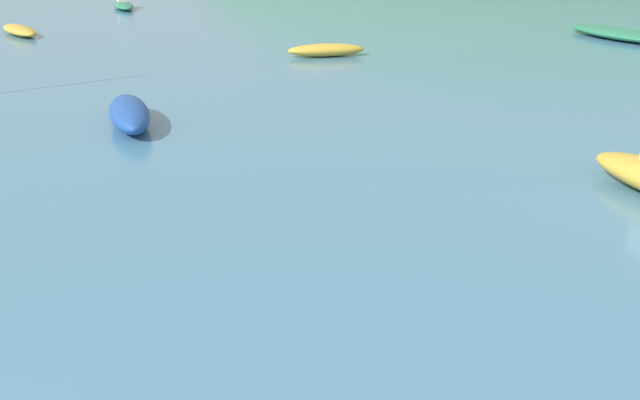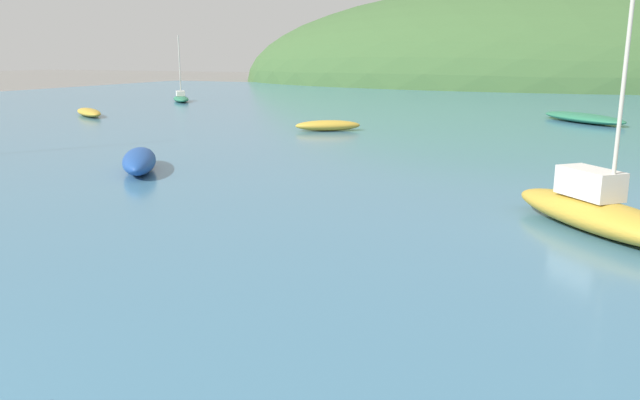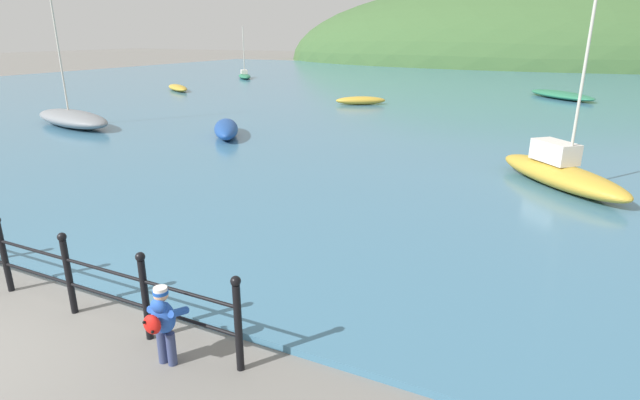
% 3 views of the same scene
% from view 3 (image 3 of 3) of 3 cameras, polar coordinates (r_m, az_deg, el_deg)
% --- Properties ---
extents(water, '(80.00, 60.00, 0.10)m').
position_cam_3_polar(water, '(35.23, 16.42, 11.76)').
color(water, teal).
rests_on(water, ground).
extents(far_hillside, '(67.35, 37.04, 20.94)m').
position_cam_3_polar(far_hillside, '(74.01, 22.27, 14.27)').
color(far_hillside, '#3D6033').
rests_on(far_hillside, ground).
extents(iron_railing, '(7.17, 0.12, 1.21)m').
position_cam_3_polar(iron_railing, '(8.24, -29.86, -6.07)').
color(iron_railing, black).
rests_on(iron_railing, ground).
extents(child_in_coat, '(0.40, 0.55, 1.00)m').
position_cam_3_polar(child_in_coat, '(6.16, -17.56, -12.86)').
color(child_in_coat, navy).
rests_on(child_in_coat, ground).
extents(boat_blue_hull, '(4.54, 4.91, 0.41)m').
position_cam_3_polar(boat_blue_hull, '(33.19, 25.85, 10.76)').
color(boat_blue_hull, '#287551').
rests_on(boat_blue_hull, water).
extents(boat_green_fishing, '(3.61, 3.74, 5.09)m').
position_cam_3_polar(boat_green_fishing, '(13.73, 25.75, 2.90)').
color(boat_green_fishing, gold).
rests_on(boat_green_fishing, water).
extents(boat_twin_mast, '(2.55, 3.01, 0.58)m').
position_cam_3_polar(boat_twin_mast, '(18.90, -10.68, 8.00)').
color(boat_twin_mast, '#1E4793').
rests_on(boat_twin_mast, water).
extents(boat_mid_harbor, '(3.41, 2.78, 0.38)m').
position_cam_3_polar(boat_mid_harbor, '(35.49, -15.95, 12.24)').
color(boat_mid_harbor, gold).
rests_on(boat_mid_harbor, water).
extents(boat_white_sailboat, '(3.00, 3.33, 4.26)m').
position_cam_3_polar(boat_white_sailboat, '(44.34, -8.63, 13.91)').
color(boat_white_sailboat, '#287551').
rests_on(boat_white_sailboat, water).
extents(boat_nearest_quay, '(2.72, 2.06, 0.43)m').
position_cam_3_polar(boat_nearest_quay, '(27.39, 4.67, 11.27)').
color(boat_nearest_quay, gold).
rests_on(boat_nearest_quay, water).
extents(boat_red_dinghy, '(5.21, 2.68, 6.14)m').
position_cam_3_polar(boat_red_dinghy, '(23.04, -26.47, 8.38)').
color(boat_red_dinghy, gray).
rests_on(boat_red_dinghy, water).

